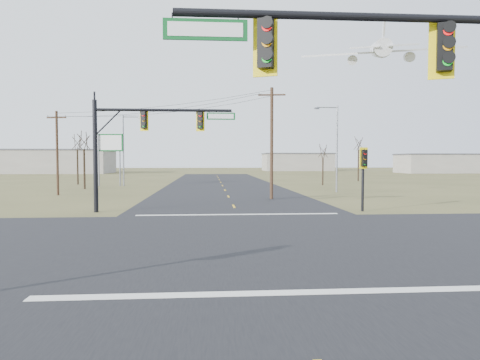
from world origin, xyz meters
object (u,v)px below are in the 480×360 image
object	(u,v)px
utility_pole_far	(57,151)
streetlight_c	(125,146)
utility_pole_near	(272,141)
highway_sign	(109,149)
bare_tree_d	(359,143)
bare_tree_c	(323,151)
mast_arm_near	(455,78)
bare_tree_a	(84,140)
bare_tree_b	(77,142)
mast_arm_far	(144,131)
pedestal_signal_ne	(364,164)
streetlight_a	(335,144)

from	to	relation	value
utility_pole_far	streetlight_c	size ratio (longest dim) A/B	0.88
utility_pole_near	highway_sign	xyz separation A→B (m)	(-17.58, 19.44, -0.23)
streetlight_c	bare_tree_d	xyz separation A→B (m)	(33.39, 9.62, 0.87)
utility_pole_far	streetlight_c	distance (m)	14.33
bare_tree_c	streetlight_c	bearing A→B (deg)	179.44
utility_pole_far	highway_sign	distance (m)	14.02
mast_arm_near	bare_tree_a	xyz separation A→B (m)	(-19.31, 39.47, 0.36)
bare_tree_c	bare_tree_a	bearing A→B (deg)	-169.15
mast_arm_near	bare_tree_d	size ratio (longest dim) A/B	1.43
highway_sign	bare_tree_b	xyz separation A→B (m)	(-4.93, 3.52, 1.06)
mast_arm_far	utility_pole_far	distance (m)	16.73
streetlight_c	bare_tree_b	world-z (taller)	streetlight_c
pedestal_signal_ne	mast_arm_far	bearing A→B (deg)	167.03
utility_pole_far	pedestal_signal_ne	bearing A→B (deg)	-31.18
mast_arm_far	bare_tree_a	bearing A→B (deg)	132.72
utility_pole_far	bare_tree_c	distance (m)	31.72
bare_tree_d	utility_pole_far	bearing A→B (deg)	-147.50
mast_arm_near	bare_tree_d	xyz separation A→B (m)	(17.45, 54.81, 0.72)
pedestal_signal_ne	highway_sign	xyz separation A→B (m)	(-22.14, 28.25, 1.55)
utility_pole_far	streetlight_a	world-z (taller)	streetlight_a
utility_pole_far	bare_tree_a	distance (m)	8.27
mast_arm_far	bare_tree_c	bearing A→B (deg)	73.62
mast_arm_near	bare_tree_a	distance (m)	43.95
mast_arm_near	highway_sign	distance (m)	48.65
streetlight_a	highway_sign	bearing A→B (deg)	136.93
pedestal_signal_ne	utility_pole_near	distance (m)	10.08
mast_arm_near	highway_sign	size ratio (longest dim) A/B	1.59
mast_arm_near	bare_tree_b	distance (m)	53.84
pedestal_signal_ne	utility_pole_far	xyz separation A→B (m)	(-23.68, 14.33, 1.08)
pedestal_signal_ne	streetlight_c	size ratio (longest dim) A/B	0.46
mast_arm_far	bare_tree_d	bearing A→B (deg)	72.18
pedestal_signal_ne	bare_tree_b	distance (m)	41.82
utility_pole_near	streetlight_c	size ratio (longest dim) A/B	1.04
utility_pole_near	bare_tree_a	bearing A→B (deg)	144.29
utility_pole_near	mast_arm_near	bearing A→B (deg)	-89.34
streetlight_a	bare_tree_c	world-z (taller)	streetlight_a
streetlight_c	utility_pole_near	bearing A→B (deg)	-35.46
mast_arm_near	utility_pole_near	distance (m)	25.81
mast_arm_near	utility_pole_far	size ratio (longest dim) A/B	1.33
bare_tree_b	mast_arm_near	bearing A→B (deg)	-64.93
streetlight_a	utility_pole_near	bearing A→B (deg)	-153.31
pedestal_signal_ne	streetlight_a	bearing A→B (deg)	70.25
utility_pole_near	utility_pole_far	xyz separation A→B (m)	(-19.12, 5.51, -0.70)
utility_pole_far	bare_tree_b	bearing A→B (deg)	101.00
streetlight_a	streetlight_c	distance (m)	26.16
pedestal_signal_ne	bare_tree_a	size ratio (longest dim) A/B	0.59
utility_pole_far	streetlight_c	bearing A→B (deg)	75.89
mast_arm_near	utility_pole_far	world-z (taller)	utility_pole_far
mast_arm_far	streetlight_c	bearing A→B (deg)	121.54
pedestal_signal_ne	bare_tree_d	distance (m)	40.16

